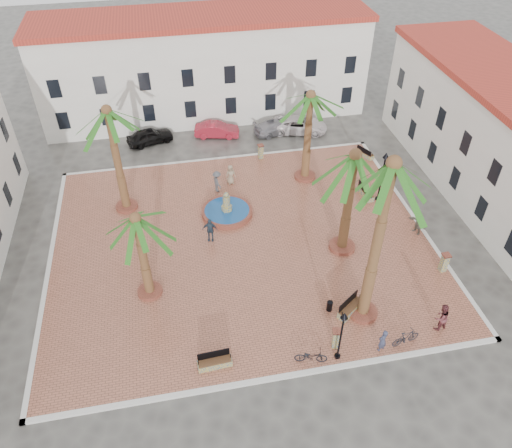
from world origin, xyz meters
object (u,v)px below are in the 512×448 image
(car_black, at_px, (150,136))
(car_red, at_px, (217,130))
(bench_ne, at_px, (365,154))
(palm_ne, at_px, (310,106))
(bench_se, at_px, (350,308))
(bollard_n, at_px, (261,151))
(car_silver, at_px, (277,127))
(palm_sw, at_px, (137,229))
(bicycle_a, at_px, (311,356))
(pedestrian_fountain_b, at_px, (210,230))
(bench_e, at_px, (366,193))
(cyclist_a, at_px, (383,340))
(pedestrian_east, at_px, (418,223))
(palm_s, at_px, (390,182))
(fountain, at_px, (227,211))
(lamppost_s, at_px, (342,328))
(cyclist_b, at_px, (441,317))
(bench_s, at_px, (215,362))
(bollard_e, at_px, (444,262))
(bicycle_b, at_px, (406,338))
(litter_bin, at_px, (330,306))
(pedestrian_north, at_px, (217,182))
(palm_e, at_px, (354,168))
(bollard_se, at_px, (336,338))
(pedestrian_fountain_a, at_px, (231,175))
(car_white, at_px, (299,125))
(palm_nw, at_px, (109,122))
(lamppost_e, at_px, (383,169))

(car_black, relative_size, car_red, 1.01)
(bench_ne, xyz_separation_m, car_black, (-18.20, 6.12, 0.30))
(palm_ne, distance_m, bench_se, 15.51)
(bollard_n, xyz_separation_m, car_silver, (2.42, 4.18, -0.19))
(palm_sw, xyz_separation_m, bicycle_a, (8.47, -6.84, -4.78))
(bollard_n, bearing_deg, pedestrian_fountain_b, -119.89)
(bench_e, bearing_deg, bench_se, 149.82)
(cyclist_a, distance_m, pedestrian_east, 10.98)
(bench_ne, height_order, cyclist_a, cyclist_a)
(pedestrian_fountain_b, bearing_deg, palm_s, -33.05)
(cyclist_a, height_order, car_red, cyclist_a)
(palm_ne, height_order, bicycle_a, palm_ne)
(pedestrian_fountain_b, relative_size, car_red, 0.45)
(fountain, height_order, lamppost_s, lamppost_s)
(bicycle_a, relative_size, cyclist_b, 0.94)
(bench_s, relative_size, pedestrian_east, 1.13)
(bollard_n, height_order, bicycle_a, bollard_n)
(palm_s, relative_size, bench_se, 5.79)
(bench_ne, height_order, pedestrian_east, pedestrian_east)
(palm_ne, relative_size, cyclist_a, 4.68)
(bollard_e, xyz_separation_m, bicycle_b, (-4.84, -4.96, -0.21))
(bench_e, relative_size, car_silver, 0.44)
(litter_bin, bearing_deg, pedestrian_north, 110.44)
(palm_e, xyz_separation_m, bollard_se, (-3.02, -7.75, -5.87))
(bollard_e, bearing_deg, bicycle_b, -134.26)
(bollard_n, distance_m, litter_bin, 17.43)
(pedestrian_fountain_a, height_order, car_red, pedestrian_fountain_a)
(palm_sw, relative_size, car_white, 1.23)
(bicycle_b, height_order, pedestrian_fountain_a, pedestrian_fountain_a)
(litter_bin, bearing_deg, bench_se, -16.96)
(bench_s, xyz_separation_m, bollard_n, (6.63, 19.96, 0.40))
(bench_ne, bearing_deg, palm_nw, 72.52)
(palm_nw, height_order, car_red, palm_nw)
(palm_ne, bearing_deg, car_silver, 94.12)
(bench_ne, height_order, bollard_e, bollard_e)
(cyclist_a, relative_size, cyclist_b, 0.85)
(palm_ne, relative_size, bicycle_a, 4.22)
(car_red, bearing_deg, bench_e, -126.72)
(bench_ne, bearing_deg, bollard_e, 153.21)
(litter_bin, bearing_deg, palm_nw, 133.70)
(palm_ne, height_order, pedestrian_north, palm_ne)
(bench_se, bearing_deg, cyclist_b, -60.84)
(fountain, distance_m, cyclist_b, 16.64)
(car_silver, bearing_deg, pedestrian_east, -170.51)
(car_red, bearing_deg, car_silver, -82.65)
(lamppost_e, bearing_deg, cyclist_b, -95.63)
(lamppost_s, height_order, cyclist_a, lamppost_s)
(pedestrian_fountain_b, height_order, pedestrian_east, pedestrian_fountain_b)
(fountain, height_order, car_black, fountain)
(palm_sw, height_order, car_black, palm_sw)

